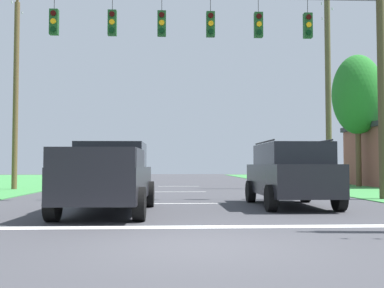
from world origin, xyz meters
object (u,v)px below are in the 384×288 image
(pickup_truck, at_px, (109,177))
(suv_black, at_px, (290,173))
(distant_car_crossing_white, at_px, (306,172))
(tree_roadside_right, at_px, (357,95))
(overhead_signal_span, at_px, (184,74))
(utility_pole_near_left, at_px, (16,92))
(utility_pole_mid_right, at_px, (328,85))

(pickup_truck, bearing_deg, suv_black, 17.35)
(suv_black, bearing_deg, distant_car_crossing_white, 72.20)
(tree_roadside_right, bearing_deg, overhead_signal_span, -136.87)
(suv_black, relative_size, utility_pole_near_left, 0.44)
(tree_roadside_right, bearing_deg, utility_pole_mid_right, -138.02)
(suv_black, relative_size, tree_roadside_right, 0.60)
(tree_roadside_right, bearing_deg, distant_car_crossing_white, 98.72)
(utility_pole_near_left, bearing_deg, tree_roadside_right, 6.66)
(utility_pole_mid_right, relative_size, utility_pole_near_left, 1.08)
(utility_pole_mid_right, bearing_deg, tree_roadside_right, 41.98)
(utility_pole_near_left, distance_m, tree_roadside_right, 19.83)
(overhead_signal_span, height_order, distant_car_crossing_white, overhead_signal_span)
(distant_car_crossing_white, relative_size, utility_pole_near_left, 0.41)
(suv_black, bearing_deg, utility_pole_mid_right, 64.94)
(pickup_truck, relative_size, utility_pole_near_left, 0.50)
(overhead_signal_span, relative_size, distant_car_crossing_white, 3.52)
(overhead_signal_span, relative_size, tree_roadside_right, 1.93)
(pickup_truck, relative_size, utility_pole_mid_right, 0.47)
(overhead_signal_span, bearing_deg, pickup_truck, -116.08)
(suv_black, distance_m, distant_car_crossing_white, 21.11)
(suv_black, height_order, tree_roadside_right, tree_roadside_right)
(utility_pole_mid_right, bearing_deg, utility_pole_near_left, 179.78)
(pickup_truck, distance_m, utility_pole_near_left, 14.64)
(overhead_signal_span, xyz_separation_m, utility_pole_mid_right, (8.24, 7.81, 0.99))
(distant_car_crossing_white, bearing_deg, suv_black, -107.80)
(pickup_truck, height_order, tree_roadside_right, tree_roadside_right)
(suv_black, height_order, utility_pole_near_left, utility_pole_near_left)
(utility_pole_mid_right, xyz_separation_m, tree_roadside_right, (2.63, 2.37, -0.16))
(overhead_signal_span, distance_m, distant_car_crossing_white, 20.32)
(pickup_truck, bearing_deg, overhead_signal_span, 63.92)
(overhead_signal_span, bearing_deg, distant_car_crossing_white, 60.66)
(pickup_truck, height_order, suv_black, suv_black)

